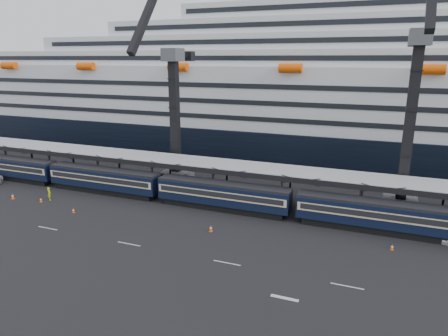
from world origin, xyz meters
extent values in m
plane|color=black|center=(0.00, 0.00, 0.00)|extent=(260.00, 260.00, 0.00)
cube|color=beige|center=(-26.00, -4.00, 0.01)|extent=(3.00, 0.15, 0.02)
cube|color=beige|center=(-14.00, -4.00, 0.01)|extent=(3.00, 0.15, 0.02)
cube|color=beige|center=(-2.00, -4.00, 0.01)|extent=(3.00, 0.15, 0.02)
cube|color=beige|center=(10.00, -4.00, 0.01)|extent=(3.00, 0.15, 0.02)
cube|color=beige|center=(5.00, -8.00, 0.01)|extent=(2.50, 0.40, 0.02)
cube|color=black|center=(-48.00, 10.00, 0.45)|extent=(17.48, 2.40, 0.90)
cube|color=black|center=(-48.00, 10.00, 2.25)|extent=(19.00, 2.80, 2.70)
cube|color=beige|center=(-48.00, 10.00, 2.55)|extent=(18.62, 2.92, 1.05)
cube|color=black|center=(-48.00, 10.00, 2.60)|extent=(17.86, 2.98, 0.70)
cube|color=black|center=(-48.00, 10.00, 3.75)|extent=(19.00, 2.50, 0.35)
cube|color=black|center=(-28.00, 10.00, 0.45)|extent=(17.48, 2.40, 0.90)
cube|color=black|center=(-28.00, 10.00, 2.25)|extent=(19.00, 2.80, 2.70)
cube|color=beige|center=(-28.00, 10.00, 2.55)|extent=(18.62, 2.92, 1.05)
cube|color=black|center=(-28.00, 10.00, 2.60)|extent=(17.86, 2.98, 0.70)
cube|color=black|center=(-28.00, 10.00, 3.75)|extent=(19.00, 2.50, 0.35)
cube|color=black|center=(-8.00, 10.00, 0.45)|extent=(17.48, 2.40, 0.90)
cube|color=black|center=(-8.00, 10.00, 2.25)|extent=(19.00, 2.80, 2.70)
cube|color=beige|center=(-8.00, 10.00, 2.55)|extent=(18.62, 2.92, 1.05)
cube|color=black|center=(-8.00, 10.00, 2.60)|extent=(17.86, 2.98, 0.70)
cube|color=black|center=(-8.00, 10.00, 3.75)|extent=(19.00, 2.50, 0.35)
cube|color=black|center=(12.00, 10.00, 0.45)|extent=(17.48, 2.40, 0.90)
cube|color=black|center=(12.00, 10.00, 2.25)|extent=(19.00, 2.80, 2.70)
cube|color=beige|center=(12.00, 10.00, 2.55)|extent=(18.62, 2.92, 1.05)
cube|color=black|center=(12.00, 10.00, 2.60)|extent=(17.86, 2.98, 0.70)
cube|color=black|center=(12.00, 10.00, 3.75)|extent=(19.00, 2.50, 0.35)
cube|color=#9B9EA3|center=(0.00, 14.00, 5.40)|extent=(130.00, 6.00, 0.25)
cube|color=black|center=(0.00, 11.00, 5.10)|extent=(130.00, 0.25, 0.70)
cube|color=black|center=(0.00, 17.00, 5.10)|extent=(130.00, 0.25, 0.70)
cube|color=black|center=(-50.00, 11.20, 2.70)|extent=(0.25, 0.25, 5.40)
cube|color=black|center=(-50.00, 16.80, 2.70)|extent=(0.25, 0.25, 5.40)
cube|color=black|center=(-40.00, 11.20, 2.70)|extent=(0.25, 0.25, 5.40)
cube|color=black|center=(-40.00, 16.80, 2.70)|extent=(0.25, 0.25, 5.40)
cube|color=black|center=(-30.00, 11.20, 2.70)|extent=(0.25, 0.25, 5.40)
cube|color=black|center=(-30.00, 16.80, 2.70)|extent=(0.25, 0.25, 5.40)
cube|color=black|center=(-20.00, 11.20, 2.70)|extent=(0.25, 0.25, 5.40)
cube|color=black|center=(-20.00, 16.80, 2.70)|extent=(0.25, 0.25, 5.40)
cube|color=black|center=(-10.00, 11.20, 2.70)|extent=(0.25, 0.25, 5.40)
cube|color=black|center=(-10.00, 16.80, 2.70)|extent=(0.25, 0.25, 5.40)
cube|color=black|center=(0.00, 11.20, 2.70)|extent=(0.25, 0.25, 5.40)
cube|color=black|center=(0.00, 16.80, 2.70)|extent=(0.25, 0.25, 5.40)
cube|color=black|center=(10.00, 11.20, 2.70)|extent=(0.25, 0.25, 5.40)
cube|color=black|center=(10.00, 16.80, 2.70)|extent=(0.25, 0.25, 5.40)
cube|color=black|center=(20.00, 16.80, 2.70)|extent=(0.25, 0.25, 5.40)
cube|color=black|center=(0.00, 46.00, 3.50)|extent=(200.00, 28.00, 7.00)
cube|color=silver|center=(0.00, 46.00, 13.00)|extent=(190.00, 26.88, 12.00)
cube|color=silver|center=(0.00, 46.00, 20.50)|extent=(160.00, 24.64, 3.00)
cube|color=black|center=(0.00, 33.63, 20.50)|extent=(153.60, 0.12, 0.90)
cube|color=silver|center=(0.00, 46.00, 23.50)|extent=(124.00, 21.84, 3.00)
cube|color=black|center=(0.00, 35.03, 23.50)|extent=(119.04, 0.12, 0.90)
cube|color=silver|center=(0.00, 46.00, 26.50)|extent=(90.00, 19.04, 3.00)
cube|color=black|center=(0.00, 36.43, 26.50)|extent=(86.40, 0.12, 0.90)
cube|color=silver|center=(0.00, 46.00, 29.50)|extent=(56.00, 16.24, 3.00)
cube|color=black|center=(0.00, 37.83, 29.50)|extent=(53.76, 0.12, 0.90)
cylinder|color=#FF5608|center=(-70.00, 31.96, 18.80)|extent=(4.00, 1.60, 1.60)
cylinder|color=#FF5608|center=(-48.00, 31.96, 18.80)|extent=(4.00, 1.60, 1.60)
cylinder|color=#FF5608|center=(-26.00, 31.96, 18.80)|extent=(4.00, 1.60, 1.60)
cylinder|color=#FF5608|center=(-4.00, 31.96, 18.80)|extent=(4.00, 1.60, 1.60)
cylinder|color=#FF5608|center=(18.00, 31.96, 18.80)|extent=(4.00, 1.60, 1.60)
cube|color=#474A4E|center=(-20.00, 19.00, 1.00)|extent=(4.50, 4.50, 2.00)
cube|color=black|center=(-20.00, 19.00, 11.00)|extent=(1.30, 1.30, 18.00)
cube|color=#474A4E|center=(-20.00, 19.00, 21.00)|extent=(2.60, 3.20, 2.00)
cube|color=black|center=(-20.00, 13.21, 27.89)|extent=(0.90, 12.26, 14.37)
cube|color=black|center=(-20.00, 21.52, 21.00)|extent=(0.90, 5.04, 0.90)
cube|color=black|center=(-20.00, 24.04, 20.80)|extent=(2.20, 1.60, 1.60)
cube|color=#474A4E|center=(15.00, 18.00, 1.00)|extent=(4.50, 4.50, 2.00)
cube|color=black|center=(15.00, 18.00, 12.00)|extent=(1.30, 1.30, 20.00)
cube|color=#474A4E|center=(15.00, 18.00, 23.00)|extent=(2.60, 3.20, 2.00)
cube|color=black|center=(15.00, 20.80, 23.00)|extent=(0.90, 5.60, 0.90)
cube|color=black|center=(15.00, 23.60, 22.80)|extent=(2.20, 1.60, 1.60)
imported|color=#CCD90B|center=(-33.50, 4.09, 0.99)|extent=(0.85, 0.83, 1.97)
cube|color=#FF5608|center=(-39.07, 2.42, 0.02)|extent=(0.43, 0.43, 0.05)
cone|color=#FF5608|center=(-39.07, 2.42, 0.45)|extent=(0.36, 0.36, 0.82)
cylinder|color=white|center=(-39.07, 2.42, 0.45)|extent=(0.31, 0.31, 0.14)
cube|color=#FF5608|center=(-34.07, 2.93, 0.02)|extent=(0.36, 0.36, 0.04)
cone|color=#FF5608|center=(-34.07, 2.93, 0.38)|extent=(0.31, 0.31, 0.69)
cylinder|color=white|center=(-34.07, 2.93, 0.38)|extent=(0.26, 0.26, 0.12)
cube|color=#FF5608|center=(-26.65, 1.33, 0.02)|extent=(0.35, 0.35, 0.04)
cone|color=#FF5608|center=(-26.65, 1.33, 0.36)|extent=(0.29, 0.29, 0.66)
cylinder|color=white|center=(-26.65, 1.33, 0.36)|extent=(0.25, 0.25, 0.11)
cube|color=#FF5608|center=(-6.63, 2.55, 0.02)|extent=(0.43, 0.43, 0.04)
cone|color=#FF5608|center=(-6.63, 2.55, 0.45)|extent=(0.36, 0.36, 0.81)
cylinder|color=white|center=(-6.63, 2.55, 0.45)|extent=(0.30, 0.30, 0.13)
cube|color=#FF5608|center=(13.97, 5.43, 0.02)|extent=(0.34, 0.34, 0.04)
cone|color=#FF5608|center=(13.97, 5.43, 0.36)|extent=(0.29, 0.29, 0.65)
cylinder|color=white|center=(13.97, 5.43, 0.36)|extent=(0.24, 0.24, 0.11)
camera|label=1|loc=(11.29, -38.77, 20.51)|focal=32.00mm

